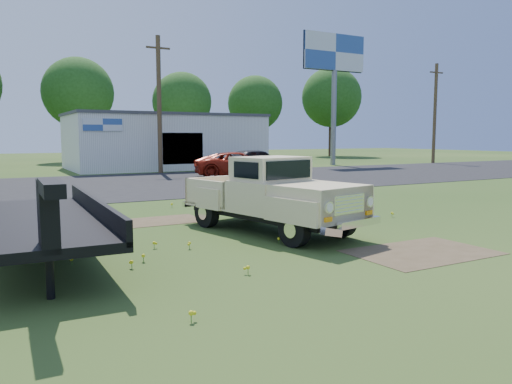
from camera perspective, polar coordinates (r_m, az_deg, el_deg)
ground at (r=12.48m, az=3.43°, el=-4.91°), size 140.00×140.00×0.00m
asphalt_lot at (r=26.28m, az=-14.36°, el=0.84°), size 90.00×14.00×0.02m
dirt_patch_a at (r=11.17m, az=18.44°, el=-6.57°), size 3.00×2.00×0.01m
dirt_patch_b at (r=14.77m, az=-10.55°, el=-3.24°), size 2.20×1.60×0.01m
commercial_building at (r=39.38m, az=-10.41°, el=5.77°), size 14.20×8.20×4.15m
billboard at (r=43.87m, az=8.94°, el=14.28°), size 6.10×0.45×11.05m
utility_pole_mid at (r=34.08m, az=-11.00°, el=9.89°), size 1.60×0.30×9.00m
utility_pole_east at (r=48.86m, az=19.77°, el=8.53°), size 1.60×0.30×9.00m
treeline_d at (r=51.72m, az=-19.68°, el=10.63°), size 6.72×6.72×10.00m
treeline_e at (r=52.83m, az=-8.45°, el=10.14°), size 6.08×6.08×9.04m
treeline_f at (r=59.31m, az=-0.10°, el=10.10°), size 6.40×6.40×9.52m
treeline_g at (r=63.59m, az=8.63°, el=10.63°), size 7.36×7.36×10.95m
vintage_pickup_truck at (r=12.70m, az=1.68°, el=-0.28°), size 3.22×5.67×1.94m
flatbed_trailer at (r=10.63m, az=-23.78°, el=-2.31°), size 2.50×6.92×1.87m
red_pickup at (r=29.99m, az=-1.93°, el=3.12°), size 5.81×3.78×1.49m
dark_sedan at (r=32.43m, az=-0.02°, el=3.51°), size 5.11×2.82×1.64m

